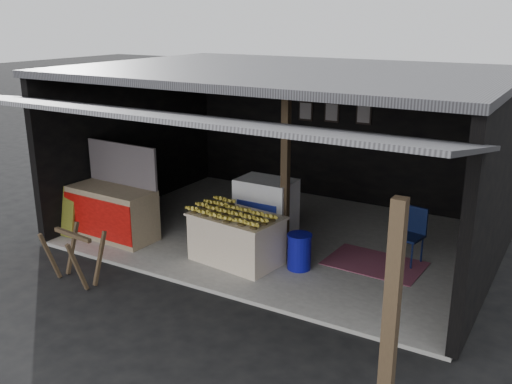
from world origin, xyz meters
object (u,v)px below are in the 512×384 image
Objects in this scene: neighbor_stall at (113,210)px; sawhorse at (74,251)px; banana_table at (236,238)px; white_crate at (266,210)px; water_barrel at (299,252)px; plastic_chair at (411,230)px.

neighbor_stall is 1.73m from sawhorse.
banana_table is 1.89× the size of sawhorse.
white_crate is (-0.07, 1.08, 0.15)m from banana_table.
banana_table is at bearing -85.90° from white_crate.
sawhorse reaches higher than water_barrel.
sawhorse is 5.21m from plastic_chair.
banana_table reaches higher than water_barrel.
white_crate is 1.37m from water_barrel.
neighbor_stall is 5.12m from plastic_chair.
water_barrel is at bearing 21.92° from banana_table.
water_barrel is (2.71, 2.04, -0.17)m from sawhorse.
banana_table is 1.09m from white_crate.
sawhorse is (-1.65, -2.85, -0.10)m from white_crate.
sawhorse is (-1.72, -1.77, 0.05)m from banana_table.
white_crate is at bearing 66.23° from sawhorse.
banana_table is 0.92× the size of neighbor_stall.
neighbor_stall is at bearing 121.60° from sawhorse.
neighbor_stall is at bearing -151.53° from white_crate.
white_crate reaches higher than banana_table.
sawhorse is 1.49× the size of water_barrel.
sawhorse is at bearing -131.26° from plastic_chair.
neighbor_stall reaches higher than white_crate.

